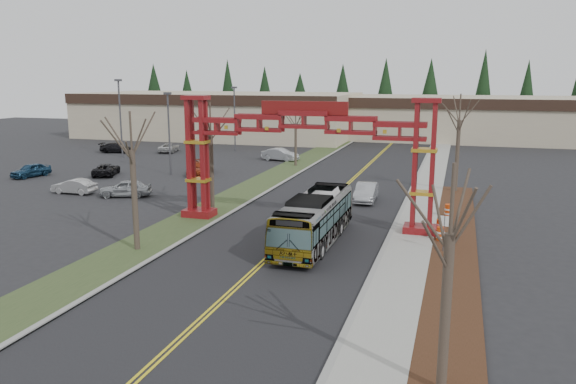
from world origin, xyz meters
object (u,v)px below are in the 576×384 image
at_px(parked_car_far_a, 280,154).
at_px(barrel_mid, 440,226).
at_px(retail_building_west, 220,115).
at_px(parked_car_near_b, 74,186).
at_px(retail_building_east, 460,118).
at_px(parked_car_mid_a, 199,168).
at_px(barrel_north, 448,211).
at_px(light_pole_far, 235,114).
at_px(bare_tree_median_mid, 211,131).
at_px(bare_tree_right_near, 450,235).
at_px(parked_car_mid_b, 31,170).
at_px(barrel_south, 441,234).
at_px(light_pole_near, 169,128).
at_px(parked_car_near_c, 106,169).
at_px(bare_tree_median_far, 296,124).
at_px(parked_car_far_b, 169,148).
at_px(parked_car_far_c, 117,148).
at_px(transit_bus, 314,219).
at_px(street_sign, 444,226).
at_px(gateway_arch, 304,140).
at_px(bare_tree_median_near, 132,151).
at_px(light_pole_mid, 120,113).
at_px(silver_sedan, 366,192).
at_px(bare_tree_right_far, 459,121).
at_px(parked_car_near_a, 125,188).

xyz_separation_m(parked_car_far_a, barrel_mid, (20.25, -28.42, -0.29)).
bearing_deg(retail_building_west, parked_car_near_b, -81.28).
xyz_separation_m(retail_building_east, parked_car_mid_a, (-26.17, -45.14, -2.82)).
bearing_deg(barrel_north, barrel_mid, -95.62).
xyz_separation_m(retail_building_west, light_pole_far, (10.04, -17.85, 1.39)).
xyz_separation_m(retail_building_east, parked_car_near_b, (-32.42, -57.43, -2.85)).
bearing_deg(bare_tree_median_mid, bare_tree_right_near, -50.11).
xyz_separation_m(parked_car_mid_b, barrel_mid, (41.47, -9.76, -0.23)).
height_order(bare_tree_median_mid, barrel_south, bare_tree_median_mid).
relative_size(parked_car_far_a, light_pole_near, 0.54).
height_order(parked_car_near_c, bare_tree_right_near, bare_tree_right_near).
distance_m(parked_car_far_a, bare_tree_median_far, 6.30).
height_order(parked_car_mid_a, parked_car_far_b, parked_car_mid_a).
relative_size(retail_building_west, parked_car_mid_b, 11.06).
distance_m(parked_car_mid_a, light_pole_near, 5.27).
xyz_separation_m(parked_car_far_b, parked_car_far_c, (-6.59, -2.62, 0.05)).
xyz_separation_m(retail_building_west, transit_bus, (31.80, -57.96, -2.21)).
bearing_deg(barrel_north, parked_car_near_c, 166.34).
bearing_deg(street_sign, barrel_south, 95.76).
xyz_separation_m(parked_car_near_b, parked_car_mid_b, (-9.83, 5.88, 0.05)).
height_order(transit_bus, bare_tree_median_far, bare_tree_median_far).
xyz_separation_m(parked_car_far_b, light_pole_far, (8.25, 3.85, 4.53)).
relative_size(gateway_arch, transit_bus, 1.64).
bearing_deg(barrel_south, light_pole_near, 148.63).
relative_size(parked_car_near_c, parked_car_mid_b, 1.09).
bearing_deg(parked_car_near_c, bare_tree_median_near, 108.15).
height_order(retail_building_east, street_sign, retail_building_east).
height_order(bare_tree_median_near, light_pole_far, light_pole_far).
bearing_deg(parked_car_mid_a, parked_car_far_b, 114.37).
bearing_deg(bare_tree_median_far, light_pole_mid, 178.97).
height_order(silver_sedan, parked_car_far_a, parked_car_far_a).
bearing_deg(parked_car_far_b, silver_sedan, 131.37).
distance_m(parked_car_far_a, barrel_north, 31.71).
bearing_deg(retail_building_west, barrel_south, -54.60).
bearing_deg(street_sign, bare_tree_right_far, 88.66).
relative_size(parked_car_far_c, light_pole_far, 0.52).
bearing_deg(barrel_south, parked_car_mid_b, 164.17).
relative_size(retail_building_west, bare_tree_median_mid, 5.53).
height_order(bare_tree_right_far, street_sign, bare_tree_right_far).
xyz_separation_m(parked_car_near_c, light_pole_far, (5.36, 22.58, 4.52)).
xyz_separation_m(gateway_arch, parked_car_far_a, (-11.04, 29.06, -5.21)).
bearing_deg(light_pole_mid, street_sign, -35.78).
distance_m(retail_building_west, parked_car_far_c, 24.98).
bearing_deg(light_pole_far, retail_building_west, 119.35).
bearing_deg(bare_tree_median_mid, parked_car_mid_b, 161.63).
distance_m(transit_bus, parked_car_far_a, 35.48).
height_order(bare_tree_median_far, bare_tree_right_far, bare_tree_right_far).
height_order(gateway_arch, parked_car_far_a, gateway_arch).
bearing_deg(transit_bus, parked_car_far_b, 129.97).
height_order(parked_car_near_a, parked_car_far_c, parked_car_near_a).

